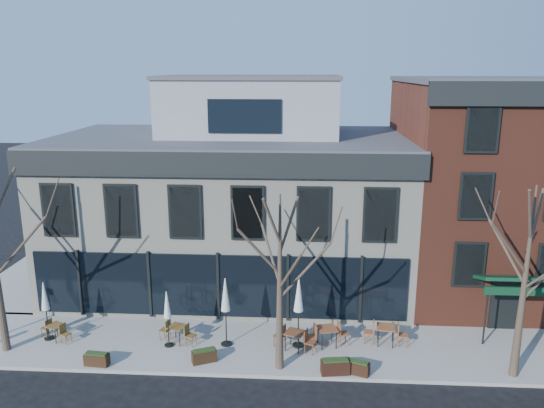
{
  "coord_description": "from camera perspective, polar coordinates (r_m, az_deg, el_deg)",
  "views": [
    {
      "loc": [
        3.82,
        -22.53,
        11.57
      ],
      "look_at": [
        2.35,
        2.0,
        5.3
      ],
      "focal_mm": 35.0,
      "sensor_mm": 36.0,
      "label": 1
    }
  ],
  "objects": [
    {
      "name": "ground",
      "position": [
        25.61,
        -5.67,
        -12.61
      ],
      "size": [
        120.0,
        120.0,
        0.0
      ],
      "primitive_type": "plane",
      "color": "black",
      "rests_on": "ground"
    },
    {
      "name": "sidewalk_front",
      "position": [
        23.41,
        1.64,
        -15.1
      ],
      "size": [
        33.5,
        4.7,
        0.15
      ],
      "primitive_type": "cube",
      "color": "gray",
      "rests_on": "ground"
    },
    {
      "name": "sidewalk_side",
      "position": [
        34.25,
        -23.08,
        -6.49
      ],
      "size": [
        4.5,
        12.0,
        0.15
      ],
      "primitive_type": "cube",
      "color": "gray",
      "rests_on": "ground"
    },
    {
      "name": "corner_building",
      "position": [
        28.68,
        -4.19,
        0.47
      ],
      "size": [
        18.39,
        10.39,
        11.1
      ],
      "color": "beige",
      "rests_on": "ground"
    },
    {
      "name": "red_brick_building",
      "position": [
        29.61,
        21.42,
        1.76
      ],
      "size": [
        8.2,
        11.78,
        11.18
      ],
      "color": "#602C1D",
      "rests_on": "ground"
    },
    {
      "name": "tree_mid",
      "position": [
        20.2,
        0.88,
        -8.32
      ],
      "size": [
        3.5,
        3.55,
        7.04
      ],
      "color": "#382B21",
      "rests_on": "sidewalk_front"
    },
    {
      "name": "tree_right",
      "position": [
        21.71,
        25.57,
        -7.51
      ],
      "size": [
        3.72,
        3.77,
        7.48
      ],
      "color": "#382B21",
      "rests_on": "sidewalk_front"
    },
    {
      "name": "cafe_set_0",
      "position": [
        25.38,
        -22.22,
        -12.48
      ],
      "size": [
        1.62,
        1.03,
        0.84
      ],
      "color": "brown",
      "rests_on": "sidewalk_front"
    },
    {
      "name": "cafe_set_2",
      "position": [
        23.72,
        -10.13,
        -13.42
      ],
      "size": [
        1.78,
        0.99,
        0.92
      ],
      "color": "brown",
      "rests_on": "sidewalk_front"
    },
    {
      "name": "cafe_set_3",
      "position": [
        22.84,
        2.45,
        -14.24
      ],
      "size": [
        1.9,
        1.1,
        0.98
      ],
      "color": "brown",
      "rests_on": "sidewalk_front"
    },
    {
      "name": "cafe_set_4",
      "position": [
        23.18,
        5.95,
        -13.8
      ],
      "size": [
        1.99,
        0.97,
        1.02
      ],
      "color": "brown",
      "rests_on": "sidewalk_front"
    },
    {
      "name": "cafe_set_5",
      "position": [
        23.7,
        12.12,
        -13.42
      ],
      "size": [
        1.94,
        0.85,
        1.0
      ],
      "color": "brown",
      "rests_on": "sidewalk_front"
    },
    {
      "name": "umbrella_0",
      "position": [
        24.98,
        -23.25,
        -9.41
      ],
      "size": [
        0.42,
        0.42,
        2.64
      ],
      "color": "black",
      "rests_on": "sidewalk_front"
    },
    {
      "name": "umbrella_1",
      "position": [
        22.95,
        -11.22,
        -10.89
      ],
      "size": [
        0.4,
        0.4,
        2.48
      ],
      "color": "black",
      "rests_on": "sidewalk_front"
    },
    {
      "name": "umbrella_2",
      "position": [
        22.52,
        -5.03,
        -10.07
      ],
      "size": [
        0.49,
        0.49,
        3.03
      ],
      "color": "black",
      "rests_on": "sidewalk_front"
    },
    {
      "name": "umbrella_3",
      "position": [
        22.34,
        2.88,
        -10.12
      ],
      "size": [
        0.5,
        0.5,
        3.1
      ],
      "color": "black",
      "rests_on": "sidewalk_front"
    },
    {
      "name": "planter_0",
      "position": [
        22.96,
        -18.34,
        -15.54
      ],
      "size": [
        0.99,
        0.47,
        0.54
      ],
      "color": "black",
      "rests_on": "sidewalk_front"
    },
    {
      "name": "planter_1",
      "position": [
        22.25,
        -7.31,
        -15.88
      ],
      "size": [
        1.05,
        0.75,
        0.55
      ],
      "color": "black",
      "rests_on": "sidewalk_front"
    },
    {
      "name": "planter_2",
      "position": [
        21.48,
        6.81,
        -16.96
      ],
      "size": [
        1.14,
        0.59,
        0.61
      ],
      "color": "black",
      "rests_on": "sidewalk_front"
    },
    {
      "name": "planter_3",
      "position": [
        21.61,
        9.1,
        -16.94
      ],
      "size": [
        1.04,
        0.7,
        0.54
      ],
      "color": "black",
      "rests_on": "sidewalk_front"
    }
  ]
}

